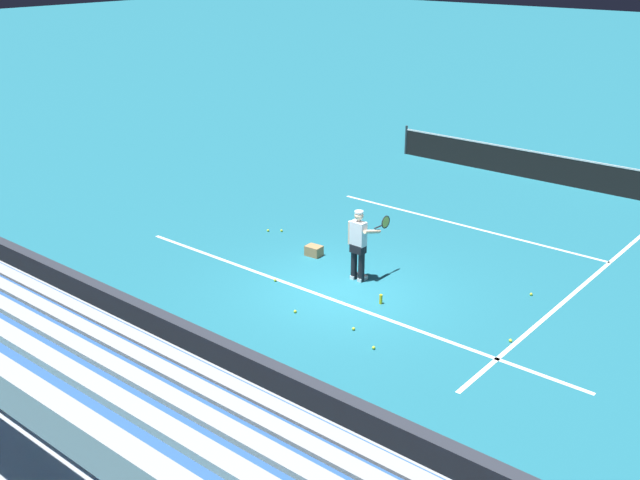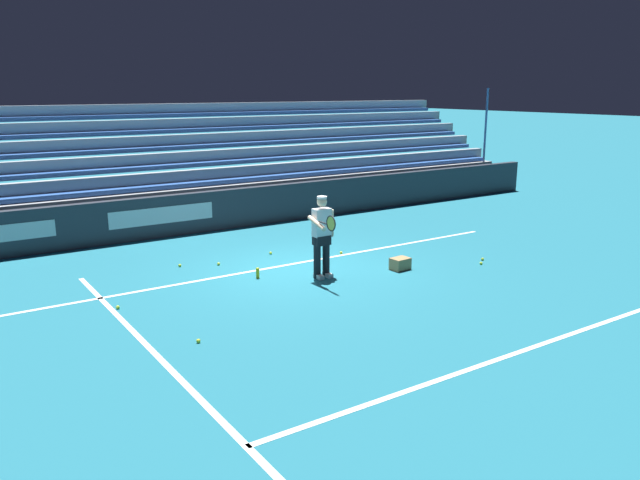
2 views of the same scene
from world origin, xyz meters
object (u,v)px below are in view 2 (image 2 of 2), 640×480
tennis_ball_stray_back (118,307)px  tennis_ball_near_player (271,253)px  ball_box_cardboard (400,264)px  tennis_ball_by_box (198,341)px  tennis_player (322,236)px  tennis_ball_midcourt (483,259)px  tennis_ball_far_left (481,263)px  tennis_ball_far_right (219,264)px  tennis_ball_toward_net (341,253)px  tennis_ball_on_baseline (180,265)px  water_bottle (258,273)px

tennis_ball_stray_back → tennis_ball_near_player: bearing=-156.7°
ball_box_cardboard → tennis_ball_by_box: bearing=14.2°
tennis_player → tennis_ball_by_box: 4.03m
tennis_player → ball_box_cardboard: tennis_player is taller
tennis_ball_near_player → tennis_ball_midcourt: same height
tennis_player → ball_box_cardboard: 1.96m
ball_box_cardboard → tennis_ball_far_left: 1.90m
tennis_ball_far_right → tennis_ball_far_left: (-4.92, 3.22, 0.00)m
tennis_ball_toward_net → tennis_player: bearing=42.7°
tennis_ball_midcourt → tennis_ball_stray_back: bearing=-10.0°
tennis_ball_by_box → tennis_ball_on_baseline: size_ratio=1.00×
ball_box_cardboard → water_bottle: ball_box_cardboard is taller
tennis_ball_by_box → tennis_ball_midcourt: bearing=-173.5°
ball_box_cardboard → water_bottle: bearing=-21.9°
ball_box_cardboard → tennis_ball_near_player: 3.19m
tennis_ball_on_baseline → water_bottle: size_ratio=0.30×
tennis_ball_stray_back → tennis_ball_on_baseline: 2.75m
tennis_ball_midcourt → tennis_player: bearing=-14.0°
tennis_ball_toward_net → tennis_ball_midcourt: 3.28m
tennis_ball_toward_net → tennis_ball_midcourt: bearing=136.1°
ball_box_cardboard → tennis_ball_on_baseline: (3.92, -2.86, -0.10)m
tennis_ball_toward_net → tennis_ball_stray_back: same height
tennis_ball_far_left → tennis_ball_stray_back: bearing=-12.0°
tennis_ball_near_player → tennis_ball_far_right: bearing=7.2°
tennis_player → tennis_ball_on_baseline: 3.36m
tennis_ball_by_box → water_bottle: size_ratio=0.30×
ball_box_cardboard → tennis_ball_far_left: ball_box_cardboard is taller
tennis_ball_near_player → ball_box_cardboard: bearing=122.7°
ball_box_cardboard → tennis_ball_far_right: (3.15, -2.50, -0.10)m
tennis_ball_on_baseline → tennis_ball_far_right: bearing=154.6°
tennis_player → tennis_ball_midcourt: bearing=166.0°
tennis_player → tennis_ball_midcourt: size_ratio=25.98×
tennis_ball_far_right → tennis_ball_stray_back: bearing=30.7°
tennis_ball_by_box → water_bottle: bearing=-133.6°
tennis_ball_midcourt → tennis_ball_on_baseline: 6.86m
tennis_ball_far_right → water_bottle: size_ratio=0.30×
tennis_player → tennis_ball_far_right: (1.41, -2.05, -0.86)m
tennis_player → tennis_ball_far_left: 3.79m
tennis_ball_far_left → tennis_ball_on_baseline: size_ratio=1.00×
tennis_ball_toward_net → water_bottle: water_bottle is taller
tennis_ball_far_right → tennis_ball_by_box: (2.10, 3.83, 0.00)m
tennis_ball_toward_net → tennis_ball_stray_back: size_ratio=1.00×
tennis_ball_far_right → tennis_ball_near_player: (-1.43, -0.18, 0.00)m
tennis_ball_stray_back → tennis_ball_by_box: same height
tennis_ball_by_box → tennis_ball_toward_net: bearing=-147.9°
tennis_player → tennis_ball_toward_net: bearing=-137.3°
tennis_ball_midcourt → tennis_ball_on_baseline: size_ratio=1.00×
tennis_ball_far_right → tennis_ball_midcourt: size_ratio=1.00×
tennis_player → tennis_ball_midcourt: 4.01m
tennis_ball_on_baseline → tennis_ball_by_box: bearing=72.3°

